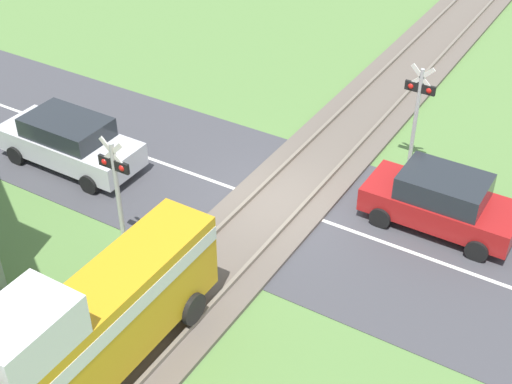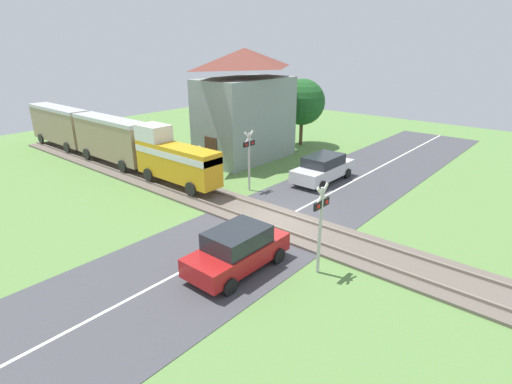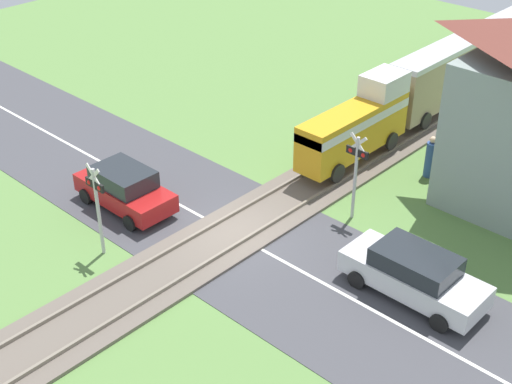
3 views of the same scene
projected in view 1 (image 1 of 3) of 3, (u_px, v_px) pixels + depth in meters
ground_plane at (278, 205)px, 20.14m from camera, size 60.00×60.00×0.00m
road_surface at (278, 205)px, 20.13m from camera, size 48.00×6.40×0.02m
track_bed at (278, 203)px, 20.10m from camera, size 2.80×48.00×0.24m
car_near_crossing at (441, 201)px, 18.90m from camera, size 4.06×1.89×1.62m
car_far_side at (69, 141)px, 21.36m from camera, size 4.55×1.92×1.59m
crossing_signal_west_approach at (418, 104)px, 20.47m from camera, size 0.90×0.18×3.38m
crossing_signal_east_approach at (116, 182)px, 17.29m from camera, size 0.90×0.18×3.38m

